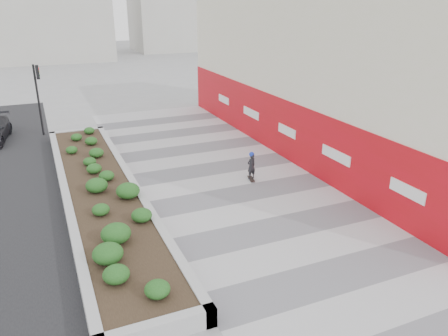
# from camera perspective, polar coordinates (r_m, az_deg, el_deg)

# --- Properties ---
(ground) EXTENTS (160.00, 160.00, 0.00)m
(ground) POSITION_cam_1_polar(r_m,az_deg,el_deg) (14.66, 10.87, -10.82)
(ground) COLOR gray
(ground) RESTS_ON ground
(walkway) EXTENTS (8.00, 36.00, 0.01)m
(walkway) POSITION_cam_1_polar(r_m,az_deg,el_deg) (16.87, 5.22, -5.96)
(walkway) COLOR #A8A8AD
(walkway) RESTS_ON ground
(building) EXTENTS (6.04, 24.08, 8.00)m
(building) POSITION_cam_1_polar(r_m,az_deg,el_deg) (24.14, 13.61, 11.80)
(building) COLOR silver
(building) RESTS_ON ground
(planter) EXTENTS (3.00, 18.00, 0.90)m
(planter) POSITION_cam_1_polar(r_m,az_deg,el_deg) (18.68, -15.89, -2.53)
(planter) COLOR #9E9EA0
(planter) RESTS_ON ground
(traffic_signal_near) EXTENTS (0.33, 0.28, 4.20)m
(traffic_signal_near) POSITION_cam_1_polar(r_m,az_deg,el_deg) (28.04, -23.11, 9.43)
(traffic_signal_near) COLOR black
(traffic_signal_near) RESTS_ON ground
(manhole_cover) EXTENTS (0.44, 0.44, 0.01)m
(manhole_cover) POSITION_cam_1_polar(r_m,az_deg,el_deg) (17.09, 6.70, -5.65)
(manhole_cover) COLOR #595654
(manhole_cover) RESTS_ON ground
(skateboarder) EXTENTS (0.49, 0.75, 1.35)m
(skateboarder) POSITION_cam_1_polar(r_m,az_deg,el_deg) (19.62, 3.59, 0.29)
(skateboarder) COLOR beige
(skateboarder) RESTS_ON ground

